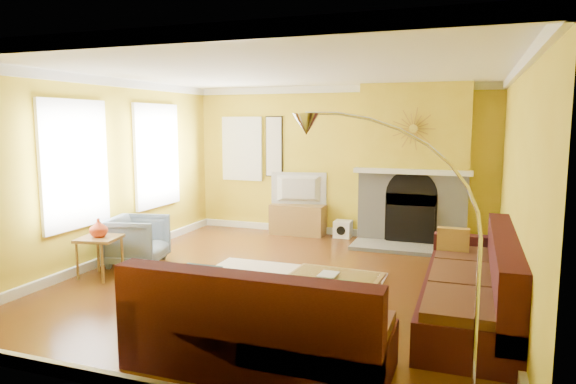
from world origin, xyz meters
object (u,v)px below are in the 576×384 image
at_px(coffee_table, 330,297).
at_px(side_table, 100,257).
at_px(arc_lamp, 394,262).
at_px(armchair, 137,240).
at_px(media_console, 298,219).
at_px(sectional_sofa, 354,276).

bearing_deg(coffee_table, side_table, 175.38).
bearing_deg(arc_lamp, coffee_table, 120.36).
bearing_deg(armchair, arc_lamp, -134.02).
bearing_deg(media_console, sectional_sofa, -63.16).
height_order(armchair, arc_lamp, arc_lamp).
distance_m(coffee_table, side_table, 3.25).
height_order(sectional_sofa, coffee_table, sectional_sofa).
bearing_deg(armchair, side_table, 161.78).
bearing_deg(sectional_sofa, coffee_table, -173.43).
bearing_deg(armchair, coffee_table, -119.74).
bearing_deg(armchair, sectional_sofa, -118.11).
relative_size(sectional_sofa, armchair, 4.68).
xyz_separation_m(coffee_table, armchair, (-3.16, 0.98, 0.16)).
bearing_deg(sectional_sofa, media_console, 116.84).
xyz_separation_m(armchair, side_table, (-0.07, -0.72, -0.08)).
distance_m(sectional_sofa, coffee_table, 0.35).
relative_size(armchair, side_table, 1.41).
height_order(media_console, side_table, same).
xyz_separation_m(sectional_sofa, arc_lamp, (0.63, -1.52, 0.61)).
relative_size(coffee_table, media_console, 1.00).
height_order(sectional_sofa, arc_lamp, arc_lamp).
height_order(armchair, side_table, armchair).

